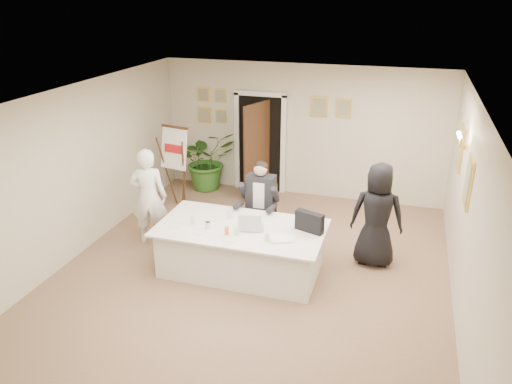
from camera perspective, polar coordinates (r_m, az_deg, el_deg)
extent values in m
plane|color=brown|center=(8.01, -0.48, -9.27)|extent=(7.00, 7.00, 0.00)
cube|color=white|center=(6.97, -0.56, 10.75)|extent=(6.00, 7.00, 0.02)
cube|color=beige|center=(10.59, 5.25, 6.92)|extent=(6.00, 0.10, 2.80)
cube|color=beige|center=(4.60, -14.36, -15.98)|extent=(6.00, 0.10, 2.80)
cube|color=beige|center=(8.71, -19.70, 2.24)|extent=(0.10, 7.00, 2.80)
cube|color=beige|center=(7.14, 23.12, -2.65)|extent=(0.10, 7.00, 2.80)
cube|color=black|center=(10.87, 0.49, 5.49)|extent=(0.92, 0.06, 2.10)
cube|color=white|center=(11.00, -2.16, 5.68)|extent=(0.10, 0.06, 2.20)
cube|color=white|center=(10.71, 3.12, 5.21)|extent=(0.10, 0.06, 2.20)
cube|color=#342310|center=(10.48, 0.10, 4.73)|extent=(0.33, 0.81, 2.02)
cube|color=silver|center=(7.90, -1.71, -6.61)|extent=(2.41, 1.20, 0.75)
cube|color=silver|center=(7.72, -1.75, -4.11)|extent=(2.59, 1.38, 0.03)
cube|color=white|center=(9.99, -9.27, 4.92)|extent=(0.60, 0.27, 0.81)
imported|color=white|center=(8.77, -12.18, -0.55)|extent=(0.72, 0.58, 1.73)
imported|color=black|center=(8.13, 13.67, -2.61)|extent=(0.85, 0.56, 1.72)
imported|color=#2E6321|center=(11.12, -5.57, 3.69)|extent=(1.58, 1.57, 1.33)
cube|color=black|center=(7.56, 6.13, -3.41)|extent=(0.46, 0.26, 0.31)
cube|color=white|center=(7.33, 2.98, -5.40)|extent=(0.39, 0.33, 0.03)
cylinder|color=white|center=(7.84, -9.11, -3.81)|extent=(0.30, 0.30, 0.01)
cylinder|color=white|center=(7.59, -6.45, -4.57)|extent=(0.28, 0.28, 0.01)
cylinder|color=white|center=(7.36, -2.97, -5.37)|extent=(0.28, 0.28, 0.01)
cylinder|color=silver|center=(7.84, -7.26, -3.20)|extent=(0.07, 0.07, 0.14)
cylinder|color=silver|center=(7.42, -2.24, -4.56)|extent=(0.08, 0.08, 0.14)
cylinder|color=silver|center=(7.27, 1.25, -5.16)|extent=(0.09, 0.09, 0.14)
cylinder|color=silver|center=(7.97, -3.05, -2.58)|extent=(0.07, 0.07, 0.14)
cylinder|color=orange|center=(7.46, -3.37, -4.45)|extent=(0.08, 0.08, 0.13)
cylinder|color=silver|center=(7.68, -5.54, -3.80)|extent=(0.09, 0.09, 0.11)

